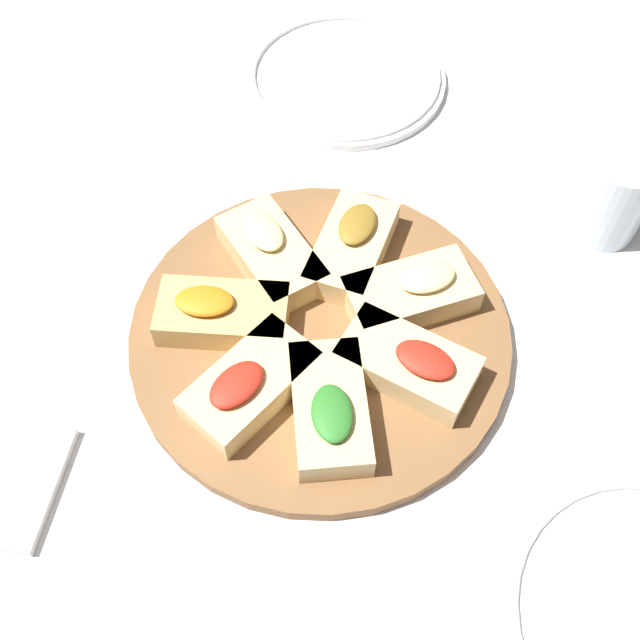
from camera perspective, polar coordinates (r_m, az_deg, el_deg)
ground_plane at (r=0.75m, az=0.00°, el=-1.35°), size 3.00×3.00×0.00m
serving_board at (r=0.74m, az=0.00°, el=-1.01°), size 0.38×0.38×0.02m
focaccia_slice_0 at (r=0.73m, az=-7.51°, el=0.53°), size 0.14×0.11×0.04m
focaccia_slice_1 at (r=0.69m, az=-5.38°, el=-4.88°), size 0.09×0.14×0.04m
focaccia_slice_2 at (r=0.67m, az=0.76°, el=-6.73°), size 0.13×0.14×0.04m
focaccia_slice_3 at (r=0.70m, az=6.82°, el=-3.19°), size 0.13×0.07×0.04m
focaccia_slice_4 at (r=0.74m, az=6.99°, el=2.09°), size 0.13×0.14×0.04m
focaccia_slice_5 at (r=0.77m, az=2.45°, el=5.64°), size 0.09×0.14×0.04m
focaccia_slice_6 at (r=0.77m, az=-3.76°, el=5.15°), size 0.14×0.12×0.04m
plate_left at (r=1.01m, az=1.93°, el=18.06°), size 0.26×0.26×0.02m
water_glass at (r=0.86m, az=21.48°, el=8.83°), size 0.08×0.08×0.10m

